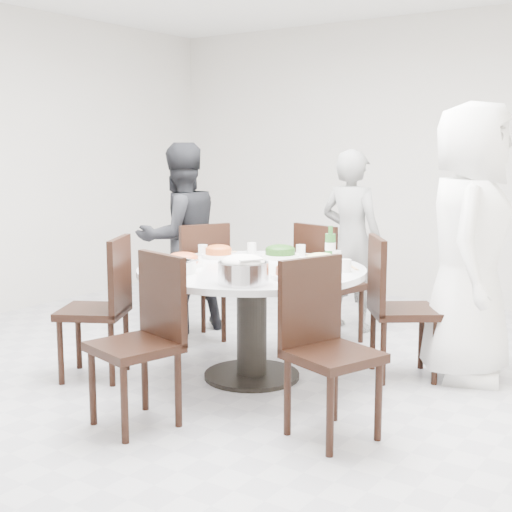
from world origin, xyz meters
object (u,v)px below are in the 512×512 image
Objects in this scene: chair_s at (134,343)px; chair_se at (333,351)px; chair_ne at (404,308)px; diner_left at (180,238)px; soup_bowl at (177,267)px; beverage_bottle at (330,244)px; diner_right at (469,243)px; chair_nw at (194,282)px; chair_sw at (93,308)px; chair_n at (331,283)px; rice_bowl at (243,273)px; dining_table at (252,323)px; diner_middle at (351,241)px.

chair_se is (0.98, 0.48, 0.00)m from chair_s.
chair_ne is 2.05m from diner_left.
chair_s is 0.73m from soup_bowl.
chair_ne is at bearing 24.17° from chair_se.
diner_left reaches higher than soup_bowl.
diner_left is at bearing 173.43° from beverage_bottle.
beverage_bottle is (-0.86, -0.32, -0.04)m from diner_right.
chair_nw is 1.00× the size of chair_sw.
chair_n is 3.94× the size of soup_bowl.
chair_sw is 1.35m from diner_left.
rice_bowl is at bearing -91.91° from beverage_bottle.
chair_s is 1.64m from beverage_bottle.
soup_bowl is at bearing 115.73° from diner_right.
dining_table is at bearing 77.55° from chair_se.
chair_ne is at bearing 42.97° from soup_bowl.
chair_n reaches higher than rice_bowl.
chair_ne reaches higher than soup_bowl.
chair_nw and chair_se have the same top height.
chair_n is at bearing 48.40° from chair_se.
diner_left is (-1.20, 0.68, 0.41)m from dining_table.
chair_ne and chair_s have the same top height.
chair_se is 2.34m from diner_middle.
diner_right is at bearing 70.81° from chair_s.
soup_bowl is at bearing 57.21° from chair_nw.
chair_se is (0.91, -1.64, 0.00)m from chair_n.
dining_table is 5.06× the size of rice_bowl.
chair_nw is at bearing 151.22° from dining_table.
diner_middle is at bearing 99.42° from rice_bowl.
dining_table is at bearing 57.34° from soup_bowl.
chair_ne is 0.60m from diner_right.
chair_n is 1.88m from chair_se.
chair_s is 0.74m from rice_bowl.
diner_middle reaches higher than beverage_bottle.
diner_middle is 6.28× the size of soup_bowl.
chair_se reaches higher than dining_table.
chair_se is at bearing -60.13° from beverage_bottle.
chair_se is (1.80, 0.02, 0.00)m from chair_sw.
soup_bowl is (0.63, -0.93, 0.31)m from chair_nw.
dining_table is 0.65m from soup_bowl.
soup_bowl is at bearing 96.19° from chair_ne.
rice_bowl is at bearing 116.22° from chair_ne.
chair_nw is 3.21× the size of rice_bowl.
chair_sw and chair_s have the same top height.
chair_nw is 1.37m from diner_middle.
rice_bowl is at bearing 73.95° from chair_s.
diner_right is at bearing -93.74° from chair_ne.
chair_s is 3.94× the size of soup_bowl.
dining_table is at bearing -121.66° from beverage_bottle.
chair_ne is at bearing 135.83° from diner_middle.
rice_bowl is at bearing 66.52° from chair_sw.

